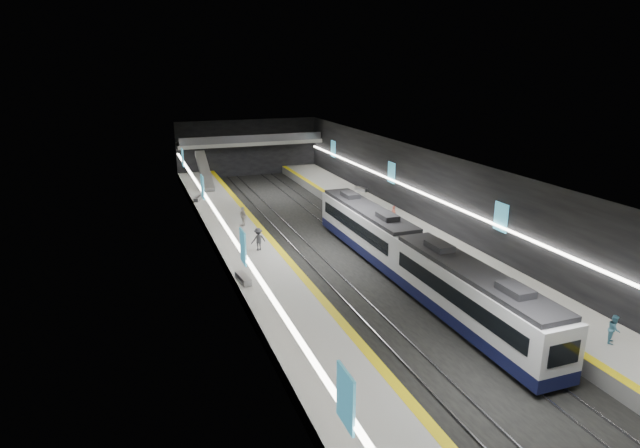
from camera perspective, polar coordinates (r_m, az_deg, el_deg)
name	(u,v)px	position (r m, az deg, el deg)	size (l,w,h in m)	color
ground	(340,254)	(45.87, 2.10, -3.21)	(70.00, 70.00, 0.00)	black
ceiling	(341,162)	(43.76, 2.22, 6.66)	(20.00, 70.00, 0.04)	beige
wall_left	(220,221)	(42.05, -10.57, 0.35)	(0.04, 70.00, 8.00)	black
wall_right	(443,199)	(49.19, 13.03, 2.62)	(0.04, 70.00, 8.00)	black
wall_back	(248,148)	(77.52, -7.70, 8.06)	(20.00, 0.04, 8.00)	black
platform_left	(254,259)	(43.60, -7.09, -3.74)	(5.00, 70.00, 1.00)	slate
tile_surface_left	(253,253)	(43.42, -7.11, -3.11)	(5.00, 70.00, 0.02)	#ACABA6
tactile_strip_left	(280,250)	(43.92, -4.31, -2.77)	(0.60, 70.00, 0.02)	yellow
platform_right	(417,239)	(48.88, 10.29, -1.58)	(5.00, 70.00, 1.00)	slate
tile_surface_right	(417,234)	(48.72, 10.32, -1.01)	(5.00, 70.00, 0.02)	#ACABA6
tactile_strip_right	(395,236)	(47.68, 8.03, -1.28)	(0.60, 70.00, 0.02)	yellow
rails	(340,253)	(45.85, 2.10, -3.14)	(6.52, 70.00, 0.12)	gray
train	(410,255)	(39.80, 9.57, -3.30)	(2.69, 30.04, 3.60)	#10143C
ad_posters	(336,200)	(45.42, 1.69, 2.53)	(19.94, 53.50, 2.20)	#41A4C5
cove_light_left	(223,223)	(42.14, -10.29, 0.11)	(0.25, 68.60, 0.12)	white
cove_light_right	(441,201)	(49.13, 12.82, 2.38)	(0.25, 68.60, 0.12)	white
mezzanine_bridge	(251,143)	(75.36, -7.38, 8.61)	(20.00, 3.00, 1.50)	gray
escalator	(205,171)	(67.69, -12.21, 5.59)	(1.20, 8.00, 0.60)	#99999E
bench_left_near	(243,279)	(37.95, -8.18, -5.80)	(0.56, 2.02, 0.49)	#99999E
bench_left_far	(197,199)	(60.85, -12.94, 2.66)	(0.52, 1.86, 0.46)	#99999E
bench_right_far	(361,189)	(63.85, 4.41, 3.71)	(0.51, 1.82, 0.44)	#99999E
passenger_right_a	(394,214)	(51.42, 7.87, 1.02)	(0.61, 0.40, 1.66)	#BF5947
passenger_right_b	(614,329)	(33.76, 28.86, -9.81)	(0.80, 0.62, 1.64)	teal
passenger_left_a	(243,217)	(50.45, -8.22, 0.80)	(1.08, 0.45, 1.84)	beige
passenger_left_b	(258,239)	(43.76, -6.59, -1.64)	(1.22, 0.70, 1.88)	#393A40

